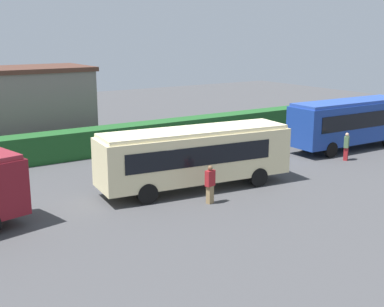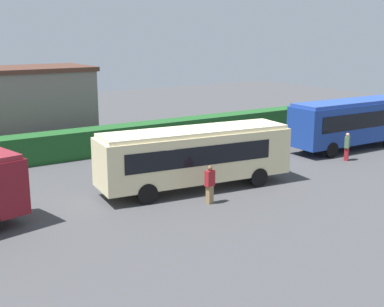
# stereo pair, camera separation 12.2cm
# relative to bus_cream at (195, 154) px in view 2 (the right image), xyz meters

# --- Properties ---
(ground_plane) EXTENTS (86.44, 86.44, 0.00)m
(ground_plane) POSITION_rel_bus_cream_xyz_m (-1.03, 0.18, -1.81)
(ground_plane) COLOR #424244
(bus_cream) EXTENTS (10.33, 3.67, 3.13)m
(bus_cream) POSITION_rel_bus_cream_xyz_m (0.00, 0.00, 0.00)
(bus_cream) COLOR beige
(bus_cream) RESTS_ON ground_plane
(bus_blue) EXTENTS (9.36, 2.70, 3.35)m
(bus_blue) POSITION_rel_bus_cream_xyz_m (13.90, 1.89, 0.11)
(bus_blue) COLOR navy
(bus_blue) RESTS_ON ground_plane
(person_left) EXTENTS (0.52, 0.36, 1.84)m
(person_left) POSITION_rel_bus_cream_xyz_m (-0.73, -2.34, -0.84)
(person_left) COLOR olive
(person_left) RESTS_ON ground_plane
(person_center) EXTENTS (0.48, 0.43, 1.76)m
(person_center) POSITION_rel_bus_cream_xyz_m (11.20, -0.26, -0.87)
(person_center) COLOR maroon
(person_center) RESTS_ON ground_plane
(person_right) EXTENTS (0.48, 0.47, 1.76)m
(person_right) POSITION_rel_bus_cream_xyz_m (12.83, 5.20, -0.88)
(person_right) COLOR black
(person_right) RESTS_ON ground_plane
(person_far) EXTENTS (0.46, 0.36, 1.91)m
(person_far) POSITION_rel_bus_cream_xyz_m (14.26, 4.62, -0.79)
(person_far) COLOR black
(person_far) RESTS_ON ground_plane
(hedge_row) EXTENTS (55.22, 1.66, 1.76)m
(hedge_row) POSITION_rel_bus_cream_xyz_m (-1.03, 9.79, -0.93)
(hedge_row) COLOR #1E5223
(hedge_row) RESTS_ON ground_plane
(depot_building) EXTENTS (9.31, 5.39, 5.55)m
(depot_building) POSITION_rel_bus_cream_xyz_m (-4.59, 14.55, 0.98)
(depot_building) COLOR slate
(depot_building) RESTS_ON ground_plane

